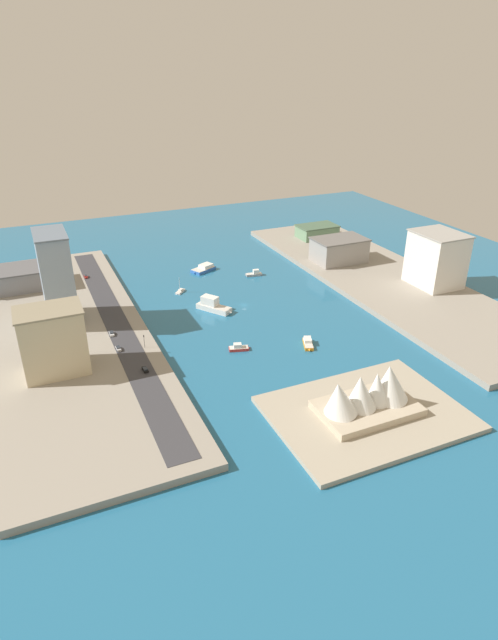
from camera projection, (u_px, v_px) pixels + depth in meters
The scene contains 24 objects.
ground_plane at pixel (244, 305), 294.68m from camera, with size 440.00×440.00×0.00m, color #23668E.
quay_west at pixel (381, 278), 327.74m from camera, with size 70.00×240.00×3.05m, color gray.
quay_east at pixel (72, 334), 260.28m from camera, with size 70.00×240.00×3.05m, color gray.
peninsula_point at pixel (366, 413), 202.05m from camera, with size 72.53×53.88×2.00m, color #A89E89.
road_strip at pixel (116, 323), 267.58m from camera, with size 11.87×228.00×0.15m, color #38383D.
ferry_white_commuter at pixel (213, 305), 287.26m from camera, with size 16.36×20.50×7.71m.
tugboat_red at pixel (239, 348), 248.24m from camera, with size 10.47×6.22×3.34m.
yacht_sleek_gray at pixel (254, 274), 334.86m from camera, with size 11.39×5.28×3.90m.
catamaran_blue at pixel (204, 268), 342.78m from camera, with size 17.45×14.20×3.88m.
sailboat_small_white at pixel (180, 291), 310.65m from camera, with size 7.56×7.85×9.49m.
water_taxi_orange at pixel (308, 343), 252.14m from camera, with size 7.84×12.21×3.21m.
hotel_broad_white at pixel (436, 259), 307.40m from camera, with size 24.57×29.02×31.52m.
terminal_long_green at pixel (317, 231), 396.63m from camera, with size 29.40×18.79×9.21m.
office_block_beige at pixel (53, 341), 219.80m from camera, with size 26.74×19.17×29.02m.
carpark_squat_concrete at pixel (339, 250), 347.55m from camera, with size 34.18×22.95×15.55m.
warehouse_low_gray at pixel (19, 278), 307.54m from camera, with size 42.49×26.12×11.84m.
tower_tall_glass at pixel (57, 278), 260.34m from camera, with size 15.09×27.42×46.26m.
van_white at pixel (112, 333), 255.25m from camera, with size 2.19×4.93×1.54m.
sedan_silver at pixel (118, 348), 241.89m from camera, with size 2.02×4.76×1.55m.
suv_black at pixel (145, 369), 225.36m from camera, with size 2.11×4.84×1.55m.
pickup_red at pixel (86, 276), 323.34m from camera, with size 1.89×4.76×1.56m.
traffic_light_waterfront at pixel (144, 339), 242.54m from camera, with size 0.36×0.36×6.50m.
opera_landmark at pixel (368, 394), 197.99m from camera, with size 39.47×23.50×18.86m.
park_tree_cluster at pixel (331, 251), 351.81m from camera, with size 11.72×25.51×9.68m.
Camera 1 is at (106.26, 246.51, 121.89)m, focal length 29.66 mm.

